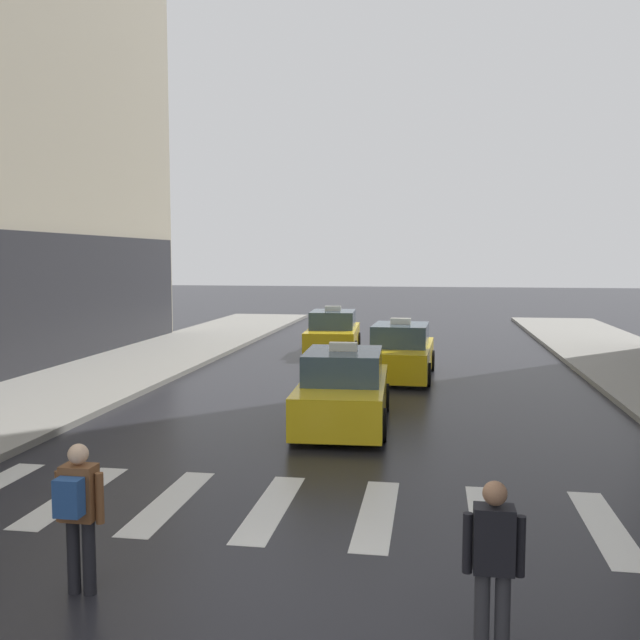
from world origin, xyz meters
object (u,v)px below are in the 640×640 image
Objects in this scene: taxi_lead at (344,391)px; pedestrian_plain_coat at (493,559)px; taxi_third at (333,334)px; pedestrian_with_backpack at (78,507)px; taxi_second at (401,353)px.

taxi_lead is 2.79× the size of pedestrian_plain_coat.
taxi_lead and taxi_third have the same top height.
taxi_lead is 8.35m from pedestrian_with_backpack.
pedestrian_plain_coat is (2.46, -8.68, 0.21)m from taxi_lead.
taxi_third is at bearing 99.31° from taxi_lead.
taxi_lead is 6.31m from taxi_second.
taxi_second reaches higher than pedestrian_with_backpack.
taxi_lead is 1.00× the size of taxi_second.
pedestrian_with_backpack is at bearing -102.54° from taxi_lead.
taxi_second is at bearing 79.15° from pedestrian_with_backpack.
taxi_second and taxi_third have the same top height.
taxi_third is 2.80× the size of pedestrian_with_backpack.
taxi_second is 14.64m from pedestrian_with_backpack.
taxi_lead is at bearing 105.83° from pedestrian_plain_coat.
taxi_second is 0.99× the size of taxi_third.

